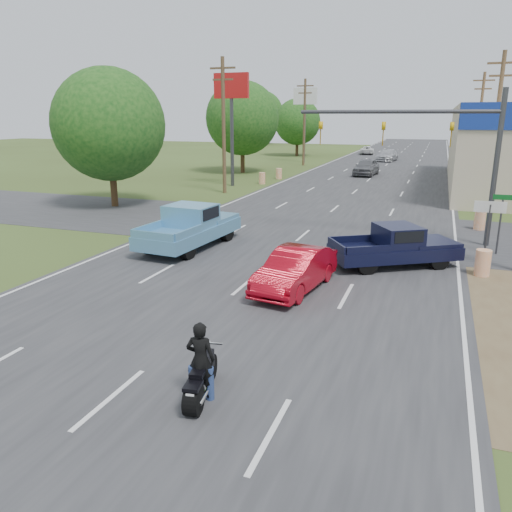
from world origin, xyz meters
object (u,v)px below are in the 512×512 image
at_px(distant_car_silver, 387,155).
at_px(distant_car_white, 367,150).
at_px(navy_pickup, 397,246).
at_px(blue_pickup, 192,226).
at_px(motorcycle, 201,381).
at_px(distant_car_grey, 366,167).
at_px(red_convertible, 295,270).
at_px(rider, 201,364).

bearing_deg(distant_car_silver, distant_car_white, 117.50).
bearing_deg(navy_pickup, blue_pickup, -121.94).
xyz_separation_m(motorcycle, distant_car_grey, (-2.62, 43.07, 0.39)).
distance_m(red_convertible, blue_pickup, 7.34).
xyz_separation_m(navy_pickup, distant_car_white, (-9.61, 60.62, -0.22)).
bearing_deg(distant_car_white, distant_car_grey, 90.13).
xyz_separation_m(motorcycle, rider, (-0.01, 0.04, 0.38)).
relative_size(red_convertible, distant_car_grey, 0.88).
distance_m(rider, navy_pickup, 11.92).
relative_size(navy_pickup, distant_car_white, 1.18).
height_order(rider, distant_car_white, rider).
bearing_deg(motorcycle, distant_car_white, 85.59).
bearing_deg(red_convertible, distant_car_grey, 102.55).
height_order(motorcycle, navy_pickup, navy_pickup).
bearing_deg(navy_pickup, motorcycle, -46.81).
xyz_separation_m(blue_pickup, distant_car_grey, (3.48, 31.54, -0.14)).
relative_size(distant_car_silver, distant_car_white, 1.17).
relative_size(blue_pickup, distant_car_silver, 1.16).
xyz_separation_m(motorcycle, distant_car_silver, (-2.34, 60.87, 0.31)).
distance_m(distant_car_grey, distant_car_white, 29.40).
bearing_deg(navy_pickup, distant_car_silver, 154.00).
relative_size(blue_pickup, distant_car_grey, 1.22).
distance_m(blue_pickup, distant_car_grey, 31.73).
height_order(rider, distant_car_grey, distant_car_grey).
relative_size(red_convertible, navy_pickup, 0.82).
height_order(motorcycle, rider, rider).
distance_m(motorcycle, navy_pickup, 11.97).
xyz_separation_m(distant_car_grey, distant_car_white, (-3.98, 29.13, -0.22)).
distance_m(red_convertible, distant_car_white, 65.12).
xyz_separation_m(red_convertible, motorcycle, (0.02, -7.41, -0.26)).
height_order(red_convertible, motorcycle, red_convertible).
distance_m(navy_pickup, distant_car_grey, 31.99).
bearing_deg(red_convertible, distant_car_white, 104.18).
relative_size(red_convertible, blue_pickup, 0.72).
bearing_deg(rider, blue_pickup, -71.72).
distance_m(blue_pickup, distant_car_white, 60.67).
distance_m(navy_pickup, distant_car_white, 61.38).
height_order(blue_pickup, distant_car_white, blue_pickup).
bearing_deg(distant_car_grey, rider, -82.41).
bearing_deg(distant_car_grey, blue_pickup, -92.17).
bearing_deg(red_convertible, motorcycle, -81.42).
distance_m(red_convertible, rider, 7.37).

